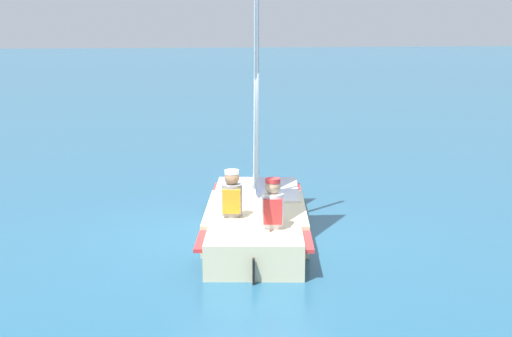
# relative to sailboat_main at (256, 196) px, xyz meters

# --- Properties ---
(ground_plane) EXTENTS (260.00, 260.00, 0.00)m
(ground_plane) POSITION_rel_sailboat_main_xyz_m (0.01, 0.02, -0.65)
(ground_plane) COLOR #235675
(sailboat_main) EXTENTS (2.49, 4.37, 5.09)m
(sailboat_main) POSITION_rel_sailboat_main_xyz_m (0.00, 0.00, 0.00)
(sailboat_main) COLOR beige
(sailboat_main) RESTS_ON ground_plane
(sailor_helm) EXTENTS (0.36, 0.39, 1.16)m
(sailor_helm) POSITION_rel_sailboat_main_xyz_m (-0.47, -0.46, -0.02)
(sailor_helm) COLOR black
(sailor_helm) RESTS_ON ground_plane
(sailor_crew) EXTENTS (0.36, 0.39, 1.16)m
(sailor_crew) POSITION_rel_sailboat_main_xyz_m (-0.04, -1.18, -0.02)
(sailor_crew) COLOR black
(sailor_crew) RESTS_ON ground_plane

